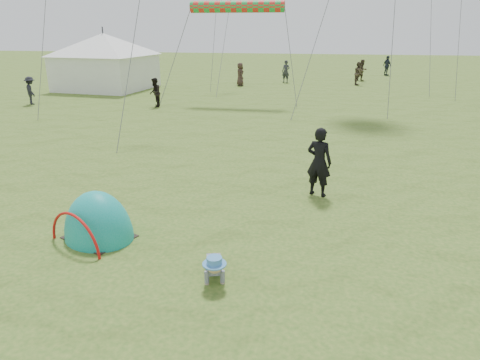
% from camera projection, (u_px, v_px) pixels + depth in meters
% --- Properties ---
extents(ground, '(140.00, 140.00, 0.00)m').
position_uv_depth(ground, '(169.00, 279.00, 7.60)').
color(ground, '#335B1C').
extents(crawling_toddler, '(0.71, 0.87, 0.58)m').
position_uv_depth(crawling_toddler, '(214.00, 265.00, 7.51)').
color(crawling_toddler, black).
rests_on(crawling_toddler, ground).
extents(popup_tent, '(2.00, 1.86, 2.07)m').
position_uv_depth(popup_tent, '(100.00, 237.00, 9.13)').
color(popup_tent, '#029486').
rests_on(popup_tent, ground).
extents(standing_adult, '(0.78, 0.65, 1.84)m').
position_uv_depth(standing_adult, '(319.00, 162.00, 11.13)').
color(standing_adult, black).
rests_on(standing_adult, ground).
extents(event_marquee, '(6.59, 6.59, 4.14)m').
position_uv_depth(event_marquee, '(105.00, 59.00, 30.48)').
color(event_marquee, white).
rests_on(event_marquee, ground).
extents(crowd_person_0, '(0.73, 0.58, 1.75)m').
position_uv_depth(crowd_person_0, '(286.00, 71.00, 34.53)').
color(crowd_person_0, '#2C2E33').
rests_on(crowd_person_0, ground).
extents(crowd_person_1, '(1.06, 1.01, 1.73)m').
position_uv_depth(crowd_person_1, '(362.00, 70.00, 35.53)').
color(crowd_person_1, '#433728').
rests_on(crowd_person_1, ground).
extents(crowd_person_2, '(0.90, 1.12, 1.78)m').
position_uv_depth(crowd_person_2, '(387.00, 66.00, 39.45)').
color(crowd_person_2, '#252C3A').
rests_on(crowd_person_2, ground).
extents(crowd_person_3, '(1.15, 1.13, 1.59)m').
position_uv_depth(crowd_person_3, '(31.00, 91.00, 24.61)').
color(crowd_person_3, black).
rests_on(crowd_person_3, ground).
extents(crowd_person_4, '(0.87, 0.99, 1.70)m').
position_uv_depth(crowd_person_4, '(240.00, 74.00, 32.61)').
color(crowd_person_4, '#3A2923').
rests_on(crowd_person_4, ground).
extents(crowd_person_6, '(0.51, 0.67, 1.63)m').
position_uv_depth(crowd_person_6, '(63.00, 68.00, 38.37)').
color(crowd_person_6, black).
rests_on(crowd_person_6, ground).
extents(crowd_person_7, '(0.75, 0.91, 1.74)m').
position_uv_depth(crowd_person_7, '(359.00, 73.00, 33.02)').
color(crowd_person_7, '#43372A').
rests_on(crowd_person_7, ground).
extents(crowd_person_11, '(1.51, 1.39, 1.68)m').
position_uv_depth(crowd_person_11, '(56.00, 67.00, 38.80)').
color(crowd_person_11, black).
rests_on(crowd_person_11, ground).
extents(crowd_person_13, '(0.78, 0.90, 1.60)m').
position_uv_depth(crowd_person_13, '(155.00, 93.00, 23.83)').
color(crowd_person_13, black).
rests_on(crowd_person_13, ground).
extents(rainbow_tube_kite, '(5.33, 0.64, 0.64)m').
position_uv_depth(rainbow_tube_kite, '(237.00, 7.00, 23.90)').
color(rainbow_tube_kite, red).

